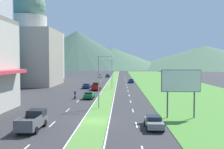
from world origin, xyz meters
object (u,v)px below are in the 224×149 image
(billboard_roadside, at_px, (181,83))
(pickup_truck_1, at_px, (96,86))
(car_0, at_px, (108,76))
(car_4, at_px, (100,76))
(car_1, at_px, (89,95))
(pickup_truck_0, at_px, (33,121))
(car_5, at_px, (131,81))
(car_3, at_px, (87,86))
(motorcycle_rider, at_px, (75,95))
(street_lamp_mid, at_px, (111,72))
(car_2, at_px, (154,122))
(street_lamp_near, at_px, (100,78))

(billboard_roadside, bearing_deg, pickup_truck_1, 112.98)
(car_0, relative_size, car_4, 1.01)
(car_1, bearing_deg, pickup_truck_0, 172.32)
(car_0, xyz_separation_m, pickup_truck_0, (-3.22, -100.50, 0.22))
(pickup_truck_0, bearing_deg, car_0, -1.84)
(billboard_roadside, height_order, car_5, billboard_roadside)
(billboard_roadside, distance_m, car_3, 43.35)
(car_5, height_order, motorcycle_rider, motorcycle_rider)
(street_lamp_mid, bearing_deg, billboard_roadside, -73.64)
(car_4, bearing_deg, pickup_truck_1, -176.49)
(car_0, distance_m, car_2, 100.28)
(street_lamp_mid, distance_m, billboard_roadside, 38.73)
(car_1, xyz_separation_m, car_3, (-3.33, 21.20, -0.01))
(billboard_roadside, bearing_deg, car_1, 128.90)
(car_1, relative_size, pickup_truck_0, 0.79)
(pickup_truck_0, height_order, motorcycle_rider, pickup_truck_0)
(car_4, bearing_deg, car_0, -62.17)
(car_2, bearing_deg, pickup_truck_0, -86.81)
(billboard_roadside, xyz_separation_m, car_4, (-18.23, 92.32, -4.07))
(street_lamp_near, relative_size, billboard_roadside, 1.32)
(motorcycle_rider, bearing_deg, street_lamp_near, -150.62)
(car_4, bearing_deg, pickup_truck_0, -179.79)
(street_lamp_near, relative_size, car_2, 2.11)
(car_3, bearing_deg, street_lamp_mid, -106.72)
(billboard_roadside, xyz_separation_m, car_3, (-17.91, 39.26, -4.06))
(car_3, height_order, pickup_truck_1, pickup_truck_1)
(car_2, distance_m, car_3, 46.82)
(pickup_truck_1, bearing_deg, pickup_truck_0, 175.57)
(street_lamp_near, xyz_separation_m, car_1, (-3.23, 10.93, -4.20))
(car_5, bearing_deg, car_4, -157.15)
(billboard_roadside, distance_m, pickup_truck_1, 37.82)
(car_0, bearing_deg, car_1, -179.95)
(car_2, bearing_deg, billboard_roadside, 142.18)
(street_lamp_near, height_order, pickup_truck_1, street_lamp_near)
(car_4, relative_size, pickup_truck_1, 0.80)
(car_1, bearing_deg, car_0, 0.05)
(billboard_roadside, xyz_separation_m, motorcycle_rider, (-17.46, 17.99, -4.05))
(street_lamp_mid, relative_size, car_1, 1.88)
(car_1, xyz_separation_m, pickup_truck_0, (-3.29, -24.35, 0.24))
(car_0, height_order, pickup_truck_1, pickup_truck_1)
(billboard_roadside, xyz_separation_m, pickup_truck_1, (-14.69, 34.64, -3.81))
(pickup_truck_1, distance_m, motorcycle_rider, 16.88)
(street_lamp_mid, xyz_separation_m, car_3, (-7.00, 2.10, -4.00))
(car_2, relative_size, pickup_truck_1, 0.75)
(billboard_roadside, bearing_deg, car_5, 94.18)
(car_4, bearing_deg, street_lamp_mid, -172.44)
(street_lamp_near, relative_size, car_1, 2.01)
(car_0, bearing_deg, car_4, 117.83)
(street_lamp_mid, distance_m, motorcycle_rider, 20.65)
(car_0, height_order, car_3, car_0)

